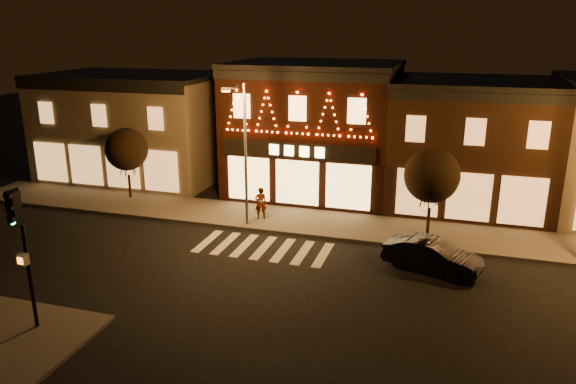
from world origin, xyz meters
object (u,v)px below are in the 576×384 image
at_px(traffic_signal_near, 20,233).
at_px(streetlamp_mid, 243,145).
at_px(dark_sedan, 432,256).
at_px(pedestrian, 261,203).

relative_size(traffic_signal_near, streetlamp_mid, 0.69).
height_order(traffic_signal_near, dark_sedan, traffic_signal_near).
xyz_separation_m(traffic_signal_near, dark_sedan, (13.21, 9.36, -3.07)).
relative_size(traffic_signal_near, pedestrian, 2.84).
xyz_separation_m(dark_sedan, pedestrian, (-9.39, 3.80, 0.34)).
height_order(traffic_signal_near, pedestrian, traffic_signal_near).
bearing_deg(dark_sedan, pedestrian, 85.56).
bearing_deg(traffic_signal_near, streetlamp_mid, 80.70).
distance_m(traffic_signal_near, pedestrian, 13.98).
bearing_deg(dark_sedan, streetlamp_mid, 92.74).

